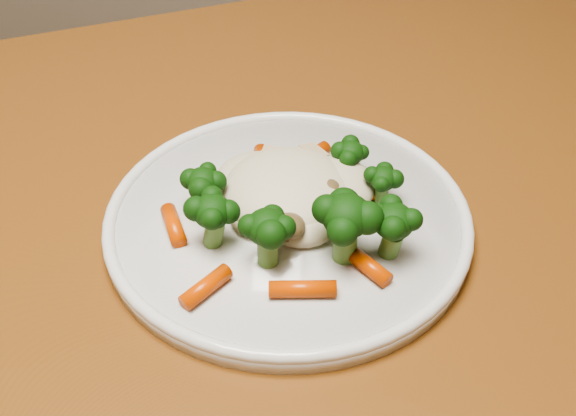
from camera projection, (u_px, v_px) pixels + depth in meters
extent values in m
cube|color=brown|center=(308.00, 248.00, 0.57)|extent=(1.46, 1.25, 0.04)
cube|color=brown|center=(531.00, 193.00, 1.22)|extent=(0.08, 0.08, 0.71)
cylinder|color=silver|center=(288.00, 221.00, 0.56)|extent=(0.28, 0.28, 0.01)
ellipsoid|color=beige|center=(289.00, 179.00, 0.55)|extent=(0.12, 0.11, 0.05)
ellipsoid|color=black|center=(213.00, 223.00, 0.52)|extent=(0.04, 0.04, 0.04)
ellipsoid|color=black|center=(268.00, 240.00, 0.50)|extent=(0.05, 0.05, 0.04)
ellipsoid|color=black|center=(346.00, 232.00, 0.50)|extent=(0.06, 0.06, 0.05)
ellipsoid|color=black|center=(392.00, 234.00, 0.51)|extent=(0.05, 0.05, 0.04)
ellipsoid|color=black|center=(382.00, 188.00, 0.56)|extent=(0.03, 0.03, 0.03)
ellipsoid|color=black|center=(350.00, 162.00, 0.58)|extent=(0.04, 0.04, 0.03)
ellipsoid|color=black|center=(204.00, 192.00, 0.55)|extent=(0.04, 0.04, 0.04)
cylinder|color=#E54C05|center=(261.00, 167.00, 0.59)|extent=(0.02, 0.05, 0.01)
cylinder|color=#E54C05|center=(309.00, 158.00, 0.60)|extent=(0.04, 0.04, 0.01)
cylinder|color=#E54C05|center=(358.00, 189.00, 0.57)|extent=(0.04, 0.02, 0.01)
cylinder|color=#E54C05|center=(173.00, 225.00, 0.54)|extent=(0.03, 0.04, 0.01)
cylinder|color=#E54C05|center=(206.00, 287.00, 0.49)|extent=(0.03, 0.04, 0.01)
cylinder|color=#E54C05|center=(303.00, 289.00, 0.49)|extent=(0.05, 0.01, 0.01)
cylinder|color=#E54C05|center=(369.00, 266.00, 0.50)|extent=(0.03, 0.04, 0.01)
ellipsoid|color=brown|center=(305.00, 188.00, 0.55)|extent=(0.02, 0.02, 0.02)
ellipsoid|color=brown|center=(327.00, 190.00, 0.55)|extent=(0.02, 0.02, 0.02)
ellipsoid|color=brown|center=(268.00, 189.00, 0.55)|extent=(0.02, 0.02, 0.02)
ellipsoid|color=brown|center=(289.00, 226.00, 0.51)|extent=(0.02, 0.02, 0.02)
cube|color=tan|center=(276.00, 159.00, 0.58)|extent=(0.03, 0.02, 0.01)
cube|color=tan|center=(313.00, 156.00, 0.58)|extent=(0.03, 0.03, 0.01)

